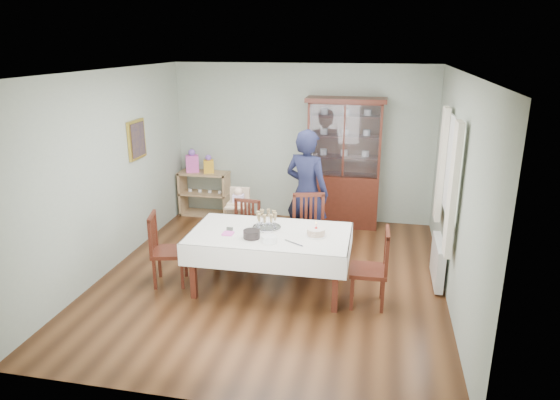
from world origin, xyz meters
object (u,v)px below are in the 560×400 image
(china_cabinet, at_px, (344,161))
(chair_end_right, at_px, (369,283))
(chair_far_left, at_px, (244,245))
(dining_table, at_px, (270,260))
(woman, at_px, (307,193))
(birthday_cake, at_px, (316,232))
(chair_end_left, at_px, (169,263))
(gift_bag_pink, at_px, (192,162))
(sideboard, at_px, (205,193))
(champagne_tray, at_px, (267,223))
(high_chair, at_px, (239,223))
(chair_far_right, at_px, (309,248))
(gift_bag_orange, at_px, (209,165))

(china_cabinet, xyz_separation_m, chair_end_right, (0.55, -2.72, -0.84))
(china_cabinet, xyz_separation_m, chair_far_left, (-1.24, -1.86, -0.85))
(dining_table, height_order, woman, woman)
(dining_table, xyz_separation_m, birthday_cake, (0.58, 0.01, 0.42))
(chair_far_left, bearing_deg, dining_table, -47.00)
(dining_table, bearing_deg, birthday_cake, 0.60)
(dining_table, distance_m, chair_end_right, 1.27)
(woman, distance_m, birthday_cake, 1.27)
(chair_end_left, bearing_deg, gift_bag_pink, -0.35)
(woman, bearing_deg, chair_end_left, 61.73)
(sideboard, distance_m, champagne_tray, 3.00)
(chair_far_left, height_order, high_chair, high_chair)
(china_cabinet, relative_size, champagne_tray, 5.92)
(china_cabinet, bearing_deg, chair_far_left, -123.55)
(sideboard, xyz_separation_m, chair_far_left, (1.26, -1.89, -0.13))
(china_cabinet, bearing_deg, gift_bag_pink, 179.97)
(sideboard, bearing_deg, chair_far_right, -40.52)
(dining_table, xyz_separation_m, chair_far_left, (-0.53, 0.67, -0.12))
(dining_table, distance_m, sideboard, 3.12)
(sideboard, relative_size, high_chair, 0.96)
(sideboard, height_order, birthday_cake, birthday_cake)
(chair_far_left, bearing_deg, china_cabinet, 61.06)
(chair_far_left, distance_m, high_chair, 0.68)
(chair_far_right, xyz_separation_m, gift_bag_orange, (-2.09, 1.86, 0.64))
(china_cabinet, distance_m, chair_far_left, 2.39)
(birthday_cake, distance_m, gift_bag_orange, 3.40)
(woman, height_order, birthday_cake, woman)
(china_cabinet, bearing_deg, chair_end_right, -78.51)
(high_chair, xyz_separation_m, gift_bag_pink, (-1.21, 1.24, 0.62))
(chair_far_right, height_order, chair_end_right, chair_far_right)
(chair_far_right, relative_size, high_chair, 1.11)
(chair_end_right, bearing_deg, china_cabinet, -169.87)
(champagne_tray, distance_m, gift_bag_pink, 3.07)
(chair_end_left, bearing_deg, sideboard, -4.48)
(china_cabinet, relative_size, birthday_cake, 8.36)
(champagne_tray, bearing_deg, birthday_cake, -11.76)
(chair_far_right, bearing_deg, chair_end_right, -59.42)
(champagne_tray, relative_size, gift_bag_pink, 0.89)
(chair_far_left, distance_m, champagne_tray, 0.90)
(dining_table, relative_size, chair_far_right, 1.93)
(champagne_tray, bearing_deg, china_cabinet, 71.95)
(china_cabinet, bearing_deg, woman, -108.20)
(woman, distance_m, high_chair, 1.21)
(chair_far_left, distance_m, chair_end_left, 1.13)
(china_cabinet, relative_size, woman, 1.16)
(sideboard, distance_m, birthday_cake, 3.51)
(dining_table, height_order, champagne_tray, champagne_tray)
(dining_table, xyz_separation_m, chair_far_right, (0.41, 0.68, -0.08))
(chair_end_left, bearing_deg, birthday_cake, -100.23)
(chair_end_right, height_order, woman, woman)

